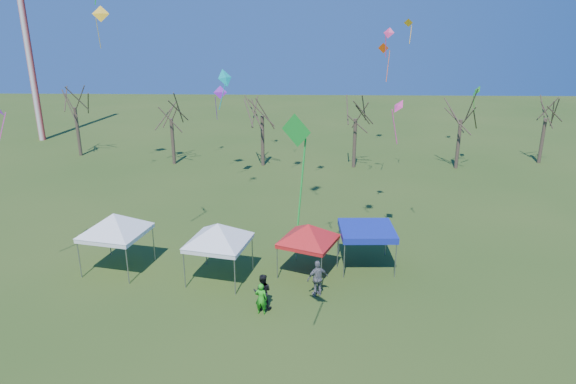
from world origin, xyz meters
The scene contains 24 objects.
ground centered at (0.00, 0.00, 0.00)m, with size 140.00×140.00×0.00m, color #2F4B18.
radio_mast centered at (-28.00, 34.00, 12.50)m, with size 0.70×0.70×25.00m, color silver.
tree_0 centered at (-20.85, 27.38, 6.49)m, with size 3.83×3.83×8.44m.
tree_1 centered at (-10.77, 24.65, 5.79)m, with size 3.42×3.42×7.54m.
tree_2 centered at (-2.37, 24.38, 6.29)m, with size 3.71×3.71×8.18m.
tree_3 centered at (6.03, 24.04, 6.08)m, with size 3.59×3.59×7.91m.
tree_4 centered at (15.36, 24.00, 6.06)m, with size 3.58×3.58×7.89m.
tree_5 centered at (23.72, 26.07, 5.73)m, with size 3.39×3.39×7.46m.
tent_white_west centered at (-8.64, 3.46, 3.03)m, with size 4.16×4.16×3.75m.
tent_white_mid centered at (-2.92, 2.51, 2.93)m, with size 4.01×4.01×3.63m.
tent_red centered at (1.72, 3.26, 2.66)m, with size 3.46×3.46×3.30m.
tent_blue centered at (4.92, 4.21, 2.10)m, with size 3.02×3.02×2.29m.
person_green centered at (-0.47, -0.80, 0.78)m, with size 0.57×0.37×1.56m, color green.
person_dark centered at (-0.44, -0.37, 0.89)m, with size 0.87×0.68×1.78m, color black.
person_grey centered at (2.18, 0.93, 0.94)m, with size 1.10×0.46×1.88m, color slate.
kite_17 centered at (6.52, 6.36, 8.48)m, with size 0.82×0.98×2.54m.
kite_18 centered at (6.18, 9.06, 12.22)m, with size 0.70×0.56×1.68m.
kite_19 centered at (9.14, 18.82, 12.65)m, with size 0.75×0.59×1.83m.
kite_5 centered at (1.22, -5.66, 9.68)m, with size 1.08×0.86×3.70m.
kite_22 centered at (7.31, 18.18, 10.82)m, with size 0.98×0.85×2.83m.
kite_2 centered at (-14.94, 21.27, 13.34)m, with size 1.43×0.83×3.36m.
kite_11 centered at (-4.60, 17.92, 8.72)m, with size 1.33×1.47×3.10m.
kite_12 centered at (16.55, 24.30, 6.94)m, with size 0.64×1.03×3.05m.
kite_13 centered at (-5.61, 21.34, 7.12)m, with size 1.15×0.82×2.90m.
Camera 1 is at (1.45, -21.59, 13.14)m, focal length 32.00 mm.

